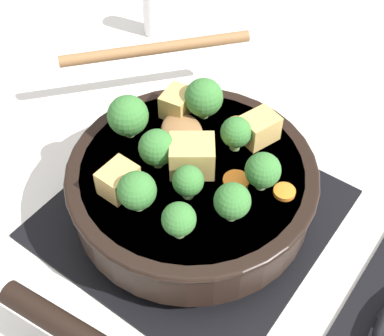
% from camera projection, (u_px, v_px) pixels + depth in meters
% --- Properties ---
extents(ground_plane, '(2.40, 2.40, 0.00)m').
position_uv_depth(ground_plane, '(192.00, 214.00, 0.66)').
color(ground_plane, white).
extents(front_burner_grate, '(0.31, 0.31, 0.03)m').
position_uv_depth(front_burner_grate, '(192.00, 208.00, 0.65)').
color(front_burner_grate, black).
rests_on(front_burner_grate, ground_plane).
extents(skillet_pan, '(0.38, 0.28, 0.06)m').
position_uv_depth(skillet_pan, '(191.00, 184.00, 0.61)').
color(skillet_pan, black).
rests_on(skillet_pan, front_burner_grate).
extents(wooden_spoon, '(0.25, 0.26, 0.02)m').
position_uv_depth(wooden_spoon, '(166.00, 79.00, 0.68)').
color(wooden_spoon, olive).
rests_on(wooden_spoon, skillet_pan).
extents(tofu_cube_center_large, '(0.04, 0.04, 0.03)m').
position_uv_depth(tofu_cube_center_large, '(177.00, 103.00, 0.64)').
color(tofu_cube_center_large, tan).
rests_on(tofu_cube_center_large, skillet_pan).
extents(tofu_cube_near_handle, '(0.04, 0.03, 0.03)m').
position_uv_depth(tofu_cube_near_handle, '(118.00, 180.00, 0.56)').
color(tofu_cube_near_handle, tan).
rests_on(tofu_cube_near_handle, skillet_pan).
extents(tofu_cube_east_chunk, '(0.05, 0.04, 0.03)m').
position_uv_depth(tofu_cube_east_chunk, '(259.00, 128.00, 0.61)').
color(tofu_cube_east_chunk, tan).
rests_on(tofu_cube_east_chunk, skillet_pan).
extents(tofu_cube_west_chunk, '(0.06, 0.06, 0.04)m').
position_uv_depth(tofu_cube_west_chunk, '(194.00, 156.00, 0.58)').
color(tofu_cube_west_chunk, tan).
rests_on(tofu_cube_west_chunk, skillet_pan).
extents(broccoli_floret_near_spoon, '(0.03, 0.03, 0.04)m').
position_uv_depth(broccoli_floret_near_spoon, '(179.00, 220.00, 0.52)').
color(broccoli_floret_near_spoon, '#709956').
rests_on(broccoli_floret_near_spoon, skillet_pan).
extents(broccoli_floret_center_top, '(0.05, 0.05, 0.05)m').
position_uv_depth(broccoli_floret_center_top, '(204.00, 98.00, 0.63)').
color(broccoli_floret_center_top, '#709956').
rests_on(broccoli_floret_center_top, skillet_pan).
extents(broccoli_floret_east_rim, '(0.04, 0.04, 0.05)m').
position_uv_depth(broccoli_floret_east_rim, '(263.00, 171.00, 0.56)').
color(broccoli_floret_east_rim, '#709956').
rests_on(broccoli_floret_east_rim, skillet_pan).
extents(broccoli_floret_west_rim, '(0.04, 0.04, 0.05)m').
position_uv_depth(broccoli_floret_west_rim, '(157.00, 148.00, 0.58)').
color(broccoli_floret_west_rim, '#709956').
rests_on(broccoli_floret_west_rim, skillet_pan).
extents(broccoli_floret_north_edge, '(0.04, 0.04, 0.05)m').
position_uv_depth(broccoli_floret_north_edge, '(232.00, 201.00, 0.53)').
color(broccoli_floret_north_edge, '#709956').
rests_on(broccoli_floret_north_edge, skillet_pan).
extents(broccoli_floret_south_cluster, '(0.04, 0.04, 0.04)m').
position_uv_depth(broccoli_floret_south_cluster, '(236.00, 133.00, 0.60)').
color(broccoli_floret_south_cluster, '#709956').
rests_on(broccoli_floret_south_cluster, skillet_pan).
extents(broccoli_floret_mid_floret, '(0.05, 0.05, 0.05)m').
position_uv_depth(broccoli_floret_mid_floret, '(129.00, 115.00, 0.61)').
color(broccoli_floret_mid_floret, '#709956').
rests_on(broccoli_floret_mid_floret, skillet_pan).
extents(broccoli_floret_small_inner, '(0.03, 0.03, 0.04)m').
position_uv_depth(broccoli_floret_small_inner, '(188.00, 181.00, 0.55)').
color(broccoli_floret_small_inner, '#709956').
rests_on(broccoli_floret_small_inner, skillet_pan).
extents(broccoli_floret_tall_stem, '(0.04, 0.04, 0.05)m').
position_uv_depth(broccoli_floret_tall_stem, '(137.00, 191.00, 0.54)').
color(broccoli_floret_tall_stem, '#709956').
rests_on(broccoli_floret_tall_stem, skillet_pan).
extents(carrot_slice_orange_thin, '(0.02, 0.02, 0.01)m').
position_uv_depth(carrot_slice_orange_thin, '(284.00, 192.00, 0.57)').
color(carrot_slice_orange_thin, orange).
rests_on(carrot_slice_orange_thin, skillet_pan).
extents(carrot_slice_near_center, '(0.03, 0.03, 0.01)m').
position_uv_depth(carrot_slice_near_center, '(238.00, 126.00, 0.63)').
color(carrot_slice_near_center, orange).
rests_on(carrot_slice_near_center, skillet_pan).
extents(carrot_slice_edge_slice, '(0.03, 0.03, 0.01)m').
position_uv_depth(carrot_slice_edge_slice, '(236.00, 181.00, 0.58)').
color(carrot_slice_edge_slice, orange).
rests_on(carrot_slice_edge_slice, skillet_pan).
extents(salt_shaker, '(0.04, 0.04, 0.09)m').
position_uv_depth(salt_shaker, '(153.00, 10.00, 0.88)').
color(salt_shaker, white).
rests_on(salt_shaker, ground_plane).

